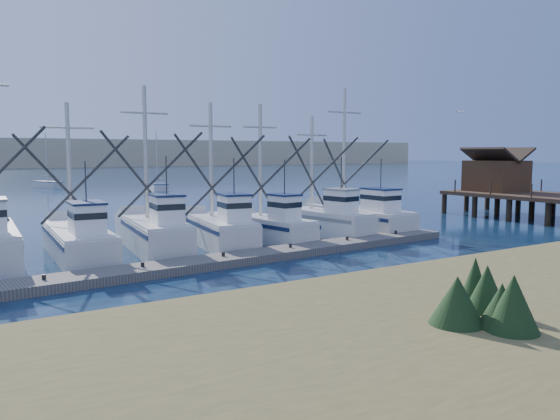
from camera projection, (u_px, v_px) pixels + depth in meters
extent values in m
plane|color=#0C1B35|center=(420.00, 268.00, 25.14)|extent=(500.00, 500.00, 0.00)
cube|color=#4C422D|center=(499.00, 350.00, 12.41)|extent=(40.00, 10.00, 1.60)
cube|color=slate|center=(223.00, 260.00, 25.79)|extent=(29.82, 4.26, 0.40)
cube|color=#4C331E|center=(496.00, 176.00, 46.24)|extent=(4.00, 4.00, 2.60)
cube|color=silver|center=(78.00, 243.00, 27.62)|extent=(2.85, 8.74, 1.38)
cube|color=white|center=(87.00, 220.00, 25.61)|extent=(1.52, 2.17, 1.50)
cylinder|color=#B7B2A8|center=(69.00, 165.00, 28.45)|extent=(0.22, 0.22, 6.48)
cube|color=silver|center=(155.00, 237.00, 29.07)|extent=(3.14, 7.54, 1.61)
cube|color=white|center=(167.00, 211.00, 27.32)|extent=(1.56, 1.93, 1.50)
cylinder|color=#B7B2A8|center=(146.00, 153.00, 29.66)|extent=(0.22, 0.22, 7.25)
cube|color=silver|center=(221.00, 233.00, 30.75)|extent=(3.25, 6.95, 1.49)
cube|color=white|center=(234.00, 210.00, 29.15)|extent=(1.58, 1.80, 1.50)
cylinder|color=#B7B2A8|center=(211.00, 161.00, 31.29)|extent=(0.22, 0.22, 6.61)
cube|color=silver|center=(270.00, 231.00, 32.28)|extent=(2.95, 6.61, 1.36)
cube|color=white|center=(284.00, 209.00, 30.75)|extent=(1.41, 1.71, 1.50)
cylinder|color=#B7B2A8|center=(260.00, 161.00, 32.77)|extent=(0.22, 0.22, 6.79)
cube|color=silver|center=(323.00, 224.00, 34.86)|extent=(3.28, 7.51, 1.49)
cube|color=white|center=(341.00, 203.00, 33.13)|extent=(1.51, 1.95, 1.50)
cylinder|color=#B7B2A8|center=(312.00, 163.00, 35.51)|extent=(0.22, 0.22, 6.14)
cube|color=silver|center=(357.00, 220.00, 37.46)|extent=(2.81, 9.00, 1.38)
cube|color=white|center=(380.00, 201.00, 35.38)|extent=(1.57, 2.21, 1.50)
cylinder|color=#B7B2A8|center=(344.00, 148.00, 38.24)|extent=(0.22, 0.22, 8.36)
cube|color=silver|center=(158.00, 187.00, 75.88)|extent=(2.82, 5.46, 0.90)
cylinder|color=#B7B2A8|center=(157.00, 158.00, 75.71)|extent=(0.12, 0.12, 7.20)
cube|color=silver|center=(48.00, 185.00, 81.37)|extent=(3.67, 6.34, 0.90)
cylinder|color=#B7B2A8|center=(46.00, 158.00, 81.19)|extent=(0.12, 0.12, 7.20)
sphere|color=white|center=(459.00, 112.00, 37.58)|extent=(0.17, 0.17, 0.17)
cube|color=white|center=(457.00, 111.00, 37.44)|extent=(0.43, 0.10, 0.12)
cube|color=white|center=(462.00, 112.00, 37.71)|extent=(0.43, 0.10, 0.12)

